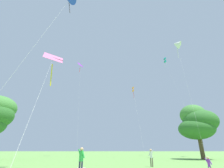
% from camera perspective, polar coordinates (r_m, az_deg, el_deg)
% --- Properties ---
extents(kite_yellow_diamond, '(2.26, 5.43, 7.79)m').
position_cam_1_polar(kite_yellow_diamond, '(49.51, 24.80, -13.93)').
color(kite_yellow_diamond, yellow).
rests_on(kite_yellow_diamond, ground_plane).
extents(kite_orange_box, '(0.89, 6.87, 15.70)m').
position_cam_1_polar(kite_orange_box, '(40.47, 7.17, -2.07)').
color(kite_orange_box, orange).
rests_on(kite_orange_box, ground_plane).
extents(kite_teal_box, '(3.50, 9.78, 30.93)m').
position_cam_1_polar(kite_teal_box, '(60.22, 17.54, 7.57)').
color(kite_teal_box, teal).
rests_on(kite_teal_box, ground_plane).
extents(kite_pink_low, '(3.32, 9.66, 11.20)m').
position_cam_1_polar(kite_pink_low, '(18.13, -19.51, 6.68)').
color(kite_pink_low, pink).
rests_on(kite_pink_low, ground_plane).
extents(kite_purple_streamer, '(3.14, 8.34, 27.68)m').
position_cam_1_polar(kite_purple_streamer, '(53.96, -10.75, 5.47)').
color(kite_purple_streamer, purple).
rests_on(kite_purple_streamer, ground_plane).
extents(kite_white_distant, '(4.44, 11.14, 27.54)m').
position_cam_1_polar(kite_white_distant, '(46.30, 21.02, 12.42)').
color(kite_white_distant, white).
rests_on(kite_white_distant, ground_plane).
extents(person_child_small, '(0.36, 0.26, 1.20)m').
position_cam_1_polar(person_child_small, '(13.57, 30.00, -22.57)').
color(person_child_small, gray).
rests_on(person_child_small, ground_plane).
extents(person_in_red_shirt, '(0.56, 0.29, 1.78)m').
position_cam_1_polar(person_in_red_shirt, '(12.81, -10.39, -23.51)').
color(person_in_red_shirt, '#2D3351').
rests_on(person_in_red_shirt, ground_plane).
extents(person_in_blue_jacket, '(0.54, 0.28, 1.70)m').
position_cam_1_polar(person_in_blue_jacket, '(19.16, 13.12, -22.66)').
color(person_in_blue_jacket, '#665B4C').
rests_on(person_in_blue_jacket, ground_plane).
extents(tree_right_cluster, '(7.39, 6.58, 10.07)m').
position_cam_1_polar(tree_right_cluster, '(36.93, 26.91, -11.66)').
color(tree_right_cluster, brown).
rests_on(tree_right_cluster, ground_plane).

